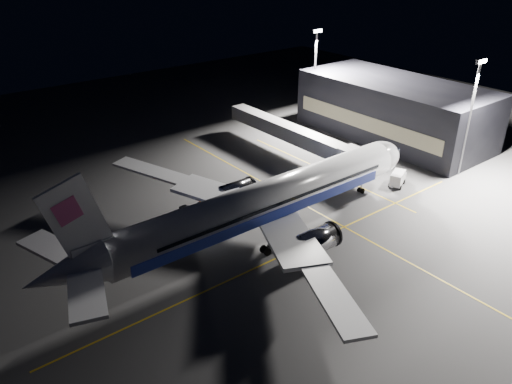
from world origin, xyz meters
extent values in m
plane|color=#4C4C4F|center=(0.00, 0.00, 0.00)|extent=(200.00, 200.00, 0.00)
cube|color=gold|center=(10.00, 0.00, 0.01)|extent=(0.25, 80.00, 0.01)
cube|color=gold|center=(0.00, -6.00, 0.01)|extent=(70.00, 0.25, 0.01)
cube|color=gold|center=(22.00, 10.00, 0.01)|extent=(0.25, 40.00, 0.01)
cylinder|color=silver|center=(0.00, 0.00, 5.30)|extent=(48.00, 5.60, 5.60)
ellipsoid|color=silver|center=(24.00, 0.00, 5.30)|extent=(8.96, 5.60, 5.60)
cube|color=black|center=(26.30, 0.00, 6.30)|extent=(2.20, 3.40, 0.90)
cone|color=silver|center=(-28.50, 0.00, 5.60)|extent=(9.00, 5.49, 5.49)
cube|color=#22339F|center=(-1.00, 2.78, 4.40)|extent=(42.24, 0.25, 1.50)
cube|color=#22339F|center=(-1.00, -2.78, 4.40)|extent=(42.24, 0.25, 1.50)
cube|color=silver|center=(-2.50, 8.00, 3.70)|extent=(11.36, 15.23, 1.53)
cube|color=silver|center=(-2.50, -8.00, 3.70)|extent=(11.36, 15.23, 1.53)
cube|color=silver|center=(-7.50, 20.50, 4.57)|extent=(8.57, 13.22, 1.31)
cube|color=silver|center=(-7.50, -20.50, 4.57)|extent=(8.57, 13.22, 1.31)
cube|color=silver|center=(-28.00, 5.20, 5.90)|extent=(6.20, 9.67, 0.45)
cube|color=silver|center=(-28.00, -5.20, 5.90)|extent=(6.20, 9.67, 0.45)
cube|color=white|center=(-26.20, 0.00, 11.50)|extent=(7.53, 0.40, 10.28)
cube|color=#C44387|center=(-27.00, 0.00, 12.90)|extent=(3.22, 0.55, 3.22)
cylinder|color=#B7B7BF|center=(1.20, 9.00, 2.55)|extent=(5.60, 3.40, 3.40)
cylinder|color=#B7B7BF|center=(1.20, -9.00, 2.55)|extent=(5.60, 3.40, 3.40)
cylinder|color=#9999A0|center=(20.50, 0.00, 1.25)|extent=(0.26, 0.26, 2.50)
cylinder|color=black|center=(20.50, 0.00, 0.45)|extent=(0.90, 0.70, 0.90)
cylinder|color=#9999A0|center=(-3.00, 4.30, 1.25)|extent=(0.26, 0.26, 2.50)
cylinder|color=#9999A0|center=(-3.00, -4.30, 1.25)|extent=(0.26, 0.26, 2.50)
cylinder|color=black|center=(-3.00, 4.30, 0.55)|extent=(1.10, 1.60, 1.10)
cylinder|color=black|center=(-3.00, -4.30, 0.55)|extent=(1.10, 1.60, 1.10)
cube|color=black|center=(46.00, 14.00, 6.00)|extent=(18.00, 40.00, 12.00)
cube|color=brown|center=(36.95, 14.00, 5.00)|extent=(0.15, 36.00, 3.00)
cube|color=#B2B2B7|center=(22.00, 20.05, 4.60)|extent=(3.00, 33.90, 2.80)
cube|color=#B2B2B7|center=(22.00, 4.20, 4.60)|extent=(3.60, 3.20, 3.40)
cylinder|color=#9999A0|center=(22.00, 4.20, 1.55)|extent=(0.70, 0.70, 3.10)
cylinder|color=black|center=(22.00, 3.30, 0.35)|extent=(0.70, 0.30, 0.70)
cylinder|color=black|center=(22.00, 5.10, 0.35)|extent=(0.70, 0.30, 0.70)
cylinder|color=#59595E|center=(40.00, 32.00, 10.00)|extent=(0.44, 0.44, 20.00)
cube|color=#59595E|center=(40.00, 32.00, 20.30)|extent=(2.40, 0.50, 0.80)
cube|color=white|center=(40.00, 31.65, 20.30)|extent=(2.20, 0.15, 0.60)
cylinder|color=#59595E|center=(40.00, -6.00, 10.00)|extent=(0.44, 0.44, 20.00)
cube|color=#59595E|center=(40.00, -6.00, 20.30)|extent=(2.40, 0.50, 0.80)
cube|color=white|center=(40.00, -6.35, 20.30)|extent=(2.20, 0.15, 0.60)
cube|color=silver|center=(27.47, -2.00, 1.43)|extent=(4.12, 3.19, 2.03)
cube|color=silver|center=(29.49, -1.10, 0.88)|extent=(2.06, 2.20, 1.11)
cube|color=black|center=(29.49, -1.10, 1.34)|extent=(1.65, 1.88, 0.46)
cylinder|color=black|center=(28.26, -0.59, 0.37)|extent=(0.77, 0.51, 0.74)
cylinder|color=black|center=(29.04, -2.36, 0.37)|extent=(0.77, 0.51, 0.74)
cylinder|color=black|center=(25.90, -1.64, 0.37)|extent=(0.77, 0.51, 0.74)
cylinder|color=black|center=(26.68, -3.41, 0.37)|extent=(0.77, 0.51, 0.74)
cube|color=black|center=(-7.25, 10.80, 0.85)|extent=(2.80, 1.82, 1.25)
cube|color=black|center=(-7.25, 10.80, 1.65)|extent=(1.18, 1.18, 0.68)
sphere|color=#FFF2CC|center=(-7.78, 9.89, 0.85)|extent=(0.30, 0.30, 0.30)
sphere|color=#FFF2CC|center=(-6.64, 9.94, 0.85)|extent=(0.30, 0.30, 0.30)
cylinder|color=black|center=(-6.26, 11.81, 0.34)|extent=(0.69, 0.28, 0.68)
cylinder|color=black|center=(-6.18, 9.88, 0.34)|extent=(0.69, 0.28, 0.68)
cylinder|color=black|center=(-8.31, 11.72, 0.34)|extent=(0.69, 0.28, 0.68)
cylinder|color=black|center=(-8.23, 9.79, 0.34)|extent=(0.69, 0.28, 0.68)
cone|color=#FF660A|center=(-2.57, 14.00, 0.26)|extent=(0.35, 0.35, 0.52)
cone|color=#FF660A|center=(6.00, 4.00, 0.28)|extent=(0.37, 0.37, 0.56)
cone|color=#FF660A|center=(-8.00, 12.15, 0.26)|extent=(0.34, 0.34, 0.52)
camera|label=1|loc=(-39.46, -47.82, 38.17)|focal=35.00mm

